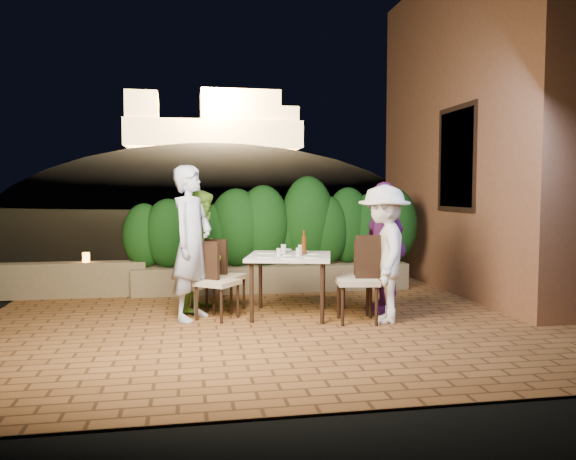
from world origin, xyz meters
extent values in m
plane|color=black|center=(0.00, 0.00, -0.02)|extent=(400.00, 400.00, 0.00)
cube|color=brown|center=(0.00, 0.50, -0.07)|extent=(7.00, 6.00, 0.15)
cube|color=#915A39|center=(3.60, 2.00, 2.50)|extent=(1.60, 5.00, 5.00)
cube|color=black|center=(2.82, 1.50, 2.00)|extent=(0.08, 1.00, 1.40)
cube|color=black|center=(2.81, 1.50, 2.00)|extent=(0.06, 1.15, 1.55)
cube|color=#7D704F|center=(0.20, 2.30, 0.20)|extent=(4.20, 0.55, 0.40)
cube|color=#7D704F|center=(-2.80, 2.30, 0.25)|extent=(2.20, 0.30, 0.50)
ellipsoid|color=black|center=(2.00, 60.00, -4.00)|extent=(52.00, 40.00, 22.00)
cylinder|color=white|center=(-0.17, 0.39, 0.76)|extent=(0.22, 0.22, 0.01)
cylinder|color=white|center=(-0.11, 0.83, 0.76)|extent=(0.24, 0.24, 0.01)
cylinder|color=white|center=(0.37, 0.23, 0.76)|extent=(0.22, 0.22, 0.01)
cylinder|color=white|center=(0.46, 0.65, 0.76)|extent=(0.20, 0.20, 0.01)
cylinder|color=white|center=(0.10, 0.53, 0.76)|extent=(0.20, 0.20, 0.01)
cylinder|color=white|center=(0.09, 0.20, 0.76)|extent=(0.25, 0.25, 0.01)
cylinder|color=silver|center=(-0.01, 0.44, 0.80)|extent=(0.06, 0.06, 0.10)
cylinder|color=silver|center=(0.10, 0.72, 0.81)|extent=(0.07, 0.07, 0.12)
cylinder|color=silver|center=(0.22, 0.39, 0.80)|extent=(0.06, 0.06, 0.10)
cylinder|color=silver|center=(0.29, 0.62, 0.81)|extent=(0.07, 0.07, 0.12)
imported|color=white|center=(0.14, 0.86, 0.77)|extent=(0.21, 0.21, 0.04)
imported|color=#ABBBDC|center=(-1.04, 0.55, 0.92)|extent=(0.72, 0.80, 1.84)
imported|color=#84CE40|center=(-0.90, 1.06, 0.77)|extent=(0.84, 0.92, 1.54)
imported|color=white|center=(1.16, 0.01, 0.80)|extent=(0.83, 1.15, 1.60)
imported|color=#7A2A80|center=(1.33, 0.51, 0.82)|extent=(0.52, 1.01, 1.65)
cylinder|color=orange|center=(-2.54, 2.30, 0.57)|extent=(0.10, 0.10, 0.14)
camera|label=1|loc=(-1.08, -6.17, 1.53)|focal=35.00mm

